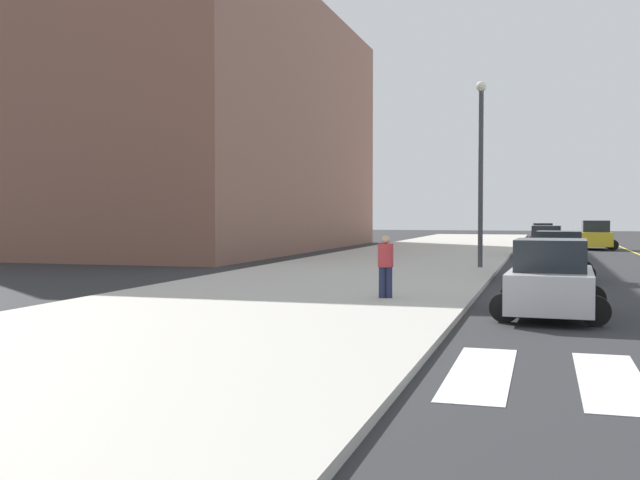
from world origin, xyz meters
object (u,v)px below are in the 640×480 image
pedestrian_walking_west (386,263)px  car_red_seventh (543,234)px  car_gray_nearest (559,257)px  street_lamp (481,158)px  car_silver_third (551,281)px  car_white_fifth (547,243)px  car_yellow_second (595,236)px

pedestrian_walking_west → car_red_seventh: bearing=-112.4°
car_gray_nearest → car_red_seventh: car_gray_nearest is taller
pedestrian_walking_west → street_lamp: 13.23m
car_silver_third → pedestrian_walking_west: 4.42m
street_lamp → pedestrian_walking_west: bearing=-96.5°
car_red_seventh → car_white_fifth: bearing=-88.4°
car_silver_third → pedestrian_walking_west: (-4.15, 1.52, 0.22)m
car_white_fifth → car_red_seventh: car_white_fifth is taller
car_white_fifth → pedestrian_walking_west: bearing=-97.6°
street_lamp → car_yellow_second: bearing=75.1°
car_gray_nearest → pedestrian_walking_west: pedestrian_walking_west is taller
car_gray_nearest → car_silver_third: 10.42m
car_white_fifth → street_lamp: street_lamp is taller
car_gray_nearest → pedestrian_walking_west: 9.98m
car_yellow_second → street_lamp: (-5.90, -22.11, 3.78)m
car_yellow_second → car_silver_third: bearing=-95.3°
car_red_seventh → street_lamp: street_lamp is taller
car_gray_nearest → pedestrian_walking_west: bearing=-115.5°
car_gray_nearest → car_yellow_second: 26.00m
car_silver_third → street_lamp: bearing=103.0°
street_lamp → car_gray_nearest: bearing=-50.6°
car_red_seventh → pedestrian_walking_west: 42.91m
car_yellow_second → car_red_seventh: size_ratio=1.15×
car_yellow_second → car_red_seventh: bearing=112.8°
car_white_fifth → car_red_seventh: bearing=92.9°
car_gray_nearest → car_silver_third: bearing=-90.7°
car_yellow_second → car_silver_third: size_ratio=1.09×
car_gray_nearest → street_lamp: 6.20m
car_silver_third → street_lamp: size_ratio=0.52×
car_red_seventh → pedestrian_walking_west: pedestrian_walking_west is taller
car_yellow_second → car_silver_third: car_yellow_second is taller
car_yellow_second → car_silver_third: 36.40m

